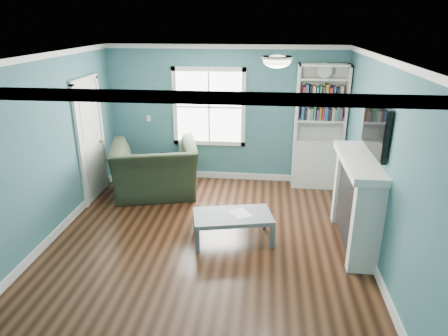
# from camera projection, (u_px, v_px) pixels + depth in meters

# --- Properties ---
(floor) EXTENTS (5.00, 5.00, 0.00)m
(floor) POSITION_uv_depth(u_px,v_px,m) (206.00, 242.00, 5.77)
(floor) COLOR black
(floor) RESTS_ON ground
(room_walls) EXTENTS (5.00, 5.00, 5.00)m
(room_walls) POSITION_uv_depth(u_px,v_px,m) (204.00, 137.00, 5.21)
(room_walls) COLOR #2F666B
(room_walls) RESTS_ON ground
(trim) EXTENTS (4.50, 5.00, 2.60)m
(trim) POSITION_uv_depth(u_px,v_px,m) (205.00, 162.00, 5.33)
(trim) COLOR white
(trim) RESTS_ON ground
(window) EXTENTS (1.40, 0.06, 1.50)m
(window) POSITION_uv_depth(u_px,v_px,m) (209.00, 107.00, 7.60)
(window) COLOR white
(window) RESTS_ON room_walls
(bookshelf) EXTENTS (0.90, 0.35, 2.31)m
(bookshelf) POSITION_uv_depth(u_px,v_px,m) (318.00, 140.00, 7.41)
(bookshelf) COLOR silver
(bookshelf) RESTS_ON ground
(fireplace) EXTENTS (0.44, 1.58, 1.30)m
(fireplace) POSITION_uv_depth(u_px,v_px,m) (356.00, 203.00, 5.52)
(fireplace) COLOR black
(fireplace) RESTS_ON ground
(tv) EXTENTS (0.06, 1.10, 0.65)m
(tv) POSITION_uv_depth(u_px,v_px,m) (376.00, 127.00, 5.13)
(tv) COLOR black
(tv) RESTS_ON fireplace
(door) EXTENTS (0.12, 0.98, 2.17)m
(door) POSITION_uv_depth(u_px,v_px,m) (91.00, 139.00, 6.92)
(door) COLOR silver
(door) RESTS_ON ground
(ceiling_fixture) EXTENTS (0.38, 0.38, 0.15)m
(ceiling_fixture) POSITION_uv_depth(u_px,v_px,m) (277.00, 61.00, 4.88)
(ceiling_fixture) COLOR white
(ceiling_fixture) RESTS_ON room_walls
(light_switch) EXTENTS (0.08, 0.01, 0.12)m
(light_switch) POSITION_uv_depth(u_px,v_px,m) (149.00, 118.00, 7.81)
(light_switch) COLOR white
(light_switch) RESTS_ON room_walls
(recliner) EXTENTS (1.67, 1.31, 1.29)m
(recliner) POSITION_uv_depth(u_px,v_px,m) (155.00, 161.00, 7.15)
(recliner) COLOR black
(recliner) RESTS_ON ground
(coffee_table) EXTENTS (1.22, 0.84, 0.40)m
(coffee_table) POSITION_uv_depth(u_px,v_px,m) (233.00, 218.00, 5.72)
(coffee_table) COLOR #505A60
(coffee_table) RESTS_ON ground
(paper_sheet) EXTENTS (0.37, 0.39, 0.00)m
(paper_sheet) POSITION_uv_depth(u_px,v_px,m) (240.00, 213.00, 5.73)
(paper_sheet) COLOR white
(paper_sheet) RESTS_ON coffee_table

